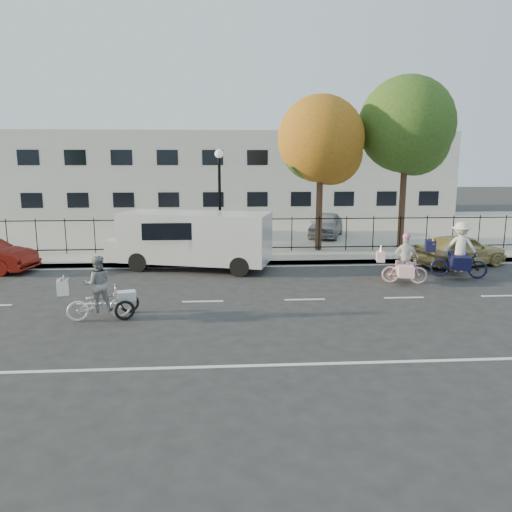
{
  "coord_description": "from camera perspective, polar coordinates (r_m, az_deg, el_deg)",
  "views": [
    {
      "loc": [
        0.61,
        -14.06,
        4.06
      ],
      "look_at": [
        1.64,
        1.2,
        1.1
      ],
      "focal_mm": 35.0,
      "sensor_mm": 36.0,
      "label": 1
    }
  ],
  "objects": [
    {
      "name": "tree_mid",
      "position": [
        22.02,
        7.74,
        12.64
      ],
      "size": [
        3.71,
        3.7,
        6.78
      ],
      "color": "#442D1D",
      "rests_on": "ground"
    },
    {
      "name": "white_van",
      "position": [
        18.81,
        -7.26,
        2.05
      ],
      "size": [
        6.41,
        3.45,
        2.13
      ],
      "rotation": [
        0.0,
        0.0,
        -0.28
      ],
      "color": "white",
      "rests_on": "ground"
    },
    {
      "name": "curb",
      "position": [
        19.53,
        -5.56,
        -0.87
      ],
      "size": [
        60.0,
        0.1,
        0.15
      ],
      "primitive_type": "cube",
      "color": "#A8A399",
      "rests_on": "ground"
    },
    {
      "name": "building",
      "position": [
        39.08,
        -4.81,
        9.36
      ],
      "size": [
        34.0,
        10.0,
        6.0
      ],
      "primitive_type": "cube",
      "color": "silver",
      "rests_on": "ground"
    },
    {
      "name": "lot_car_d",
      "position": [
        26.0,
        8.0,
        3.6
      ],
      "size": [
        2.65,
        3.97,
        1.26
      ],
      "primitive_type": "imported",
      "rotation": [
        0.0,
        0.0,
        -0.35
      ],
      "color": "#93949A",
      "rests_on": "parking_lot"
    },
    {
      "name": "iron_fence",
      "position": [
        21.5,
        -5.44,
        2.45
      ],
      "size": [
        58.0,
        0.06,
        1.5
      ],
      "primitive_type": null,
      "color": "black",
      "rests_on": "sidewalk"
    },
    {
      "name": "pedestrian",
      "position": [
        20.59,
        -14.56,
        1.84
      ],
      "size": [
        0.66,
        0.55,
        1.55
      ],
      "primitive_type": "imported",
      "rotation": [
        0.0,
        0.0,
        3.5
      ],
      "color": "black",
      "rests_on": "sidewalk"
    },
    {
      "name": "lamppost",
      "position": [
        20.88,
        -4.2,
        8.32
      ],
      "size": [
        0.36,
        0.36,
        4.33
      ],
      "color": "black",
      "rests_on": "sidewalk"
    },
    {
      "name": "parking_lot",
      "position": [
        29.34,
        -5.02,
        3.1
      ],
      "size": [
        60.0,
        15.6,
        0.15
      ],
      "primitive_type": "cube",
      "color": "#A8A399",
      "rests_on": "ground"
    },
    {
      "name": "tree_east",
      "position": [
        23.49,
        17.09,
        13.67
      ],
      "size": [
        4.18,
        4.18,
        7.66
      ],
      "color": "#442D1D",
      "rests_on": "ground"
    },
    {
      "name": "ground",
      "position": [
        14.64,
        -6.11,
        -5.2
      ],
      "size": [
        120.0,
        120.0,
        0.0
      ],
      "primitive_type": "plane",
      "color": "#333334"
    },
    {
      "name": "zebra_trike",
      "position": [
        13.46,
        -17.53,
        -4.27
      ],
      "size": [
        1.95,
        1.14,
        1.67
      ],
      "rotation": [
        0.0,
        0.0,
        1.85
      ],
      "color": "white",
      "rests_on": "ground"
    },
    {
      "name": "gold_sedan",
      "position": [
        20.82,
        22.28,
        0.65
      ],
      "size": [
        3.98,
        2.55,
        1.26
      ],
      "primitive_type": "imported",
      "rotation": [
        0.0,
        0.0,
        1.88
      ],
      "color": "tan",
      "rests_on": "ground"
    },
    {
      "name": "road_markings",
      "position": [
        14.64,
        -6.11,
        -5.19
      ],
      "size": [
        60.0,
        9.52,
        0.01
      ],
      "primitive_type": null,
      "color": "silver",
      "rests_on": "ground"
    },
    {
      "name": "unicorn_bike",
      "position": [
        17.24,
        16.56,
        -0.98
      ],
      "size": [
        1.73,
        1.24,
        1.71
      ],
      "rotation": [
        0.0,
        0.0,
        1.33
      ],
      "color": "beige",
      "rests_on": "ground"
    },
    {
      "name": "lot_car_b",
      "position": [
        24.23,
        -10.43,
        3.17
      ],
      "size": [
        3.99,
        5.59,
        1.41
      ],
      "primitive_type": "imported",
      "rotation": [
        0.0,
        0.0,
        -0.36
      ],
      "color": "silver",
      "rests_on": "parking_lot"
    },
    {
      "name": "sidewalk",
      "position": [
        20.56,
        -5.48,
        -0.27
      ],
      "size": [
        60.0,
        2.2,
        0.15
      ],
      "primitive_type": "cube",
      "color": "#A8A399",
      "rests_on": "ground"
    },
    {
      "name": "lot_car_c",
      "position": [
        25.75,
        -5.13,
        3.63
      ],
      "size": [
        2.22,
        4.15,
        1.3
      ],
      "primitive_type": "imported",
      "rotation": [
        0.0,
        0.0,
        0.23
      ],
      "color": "#515259",
      "rests_on": "parking_lot"
    },
    {
      "name": "street_sign",
      "position": [
        21.17,
        -10.52,
        3.6
      ],
      "size": [
        0.85,
        0.06,
        1.8
      ],
      "color": "black",
      "rests_on": "sidewalk"
    },
    {
      "name": "bull_bike",
      "position": [
        18.73,
        22.14,
        0.06
      ],
      "size": [
        2.18,
        1.54,
        1.96
      ],
      "rotation": [
        0.0,
        0.0,
        1.26
      ],
      "color": "#111538",
      "rests_on": "ground"
    }
  ]
}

